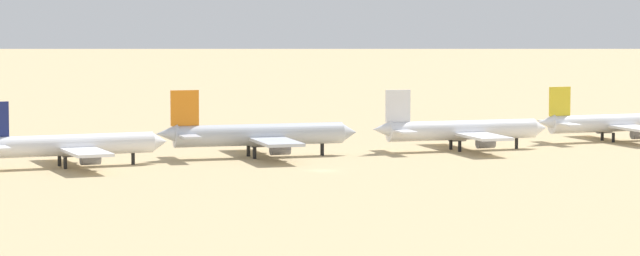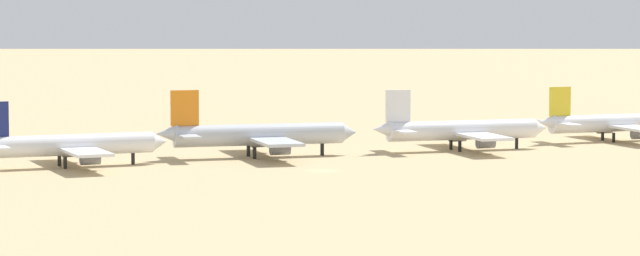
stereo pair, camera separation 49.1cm
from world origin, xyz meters
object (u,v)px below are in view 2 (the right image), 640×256
parked_jet_white_4 (461,130)px  parked_jet_yellow_5 (613,123)px  parked_jet_orange_3 (257,135)px  parked_jet_navy_2 (68,145)px

parked_jet_white_4 → parked_jet_yellow_5: 42.64m
parked_jet_white_4 → parked_jet_yellow_5: size_ratio=1.04×
parked_jet_orange_3 → parked_jet_white_4: 45.55m
parked_jet_orange_3 → parked_jet_yellow_5: parked_jet_orange_3 is taller
parked_jet_navy_2 → parked_jet_orange_3: size_ratio=0.93×
parked_jet_white_4 → parked_jet_navy_2: bearing=-174.6°
parked_jet_orange_3 → parked_jet_white_4: (45.26, -5.12, -0.25)m
parked_jet_orange_3 → parked_jet_yellow_5: size_ratio=1.10×
parked_jet_navy_2 → parked_jet_yellow_5: 128.27m
parked_jet_navy_2 → parked_jet_white_4: size_ratio=0.98×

